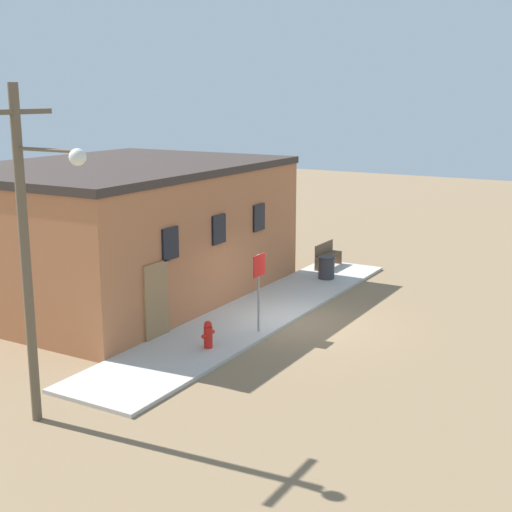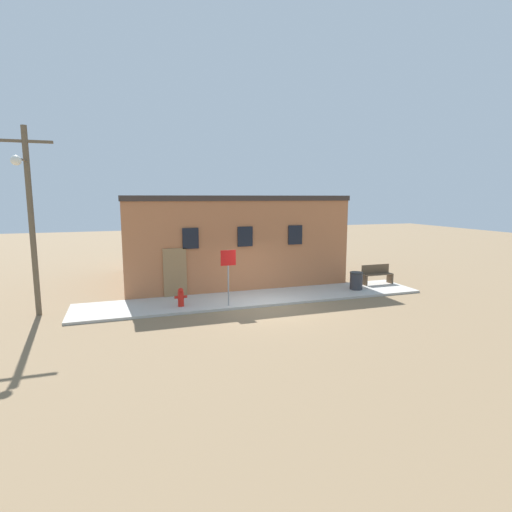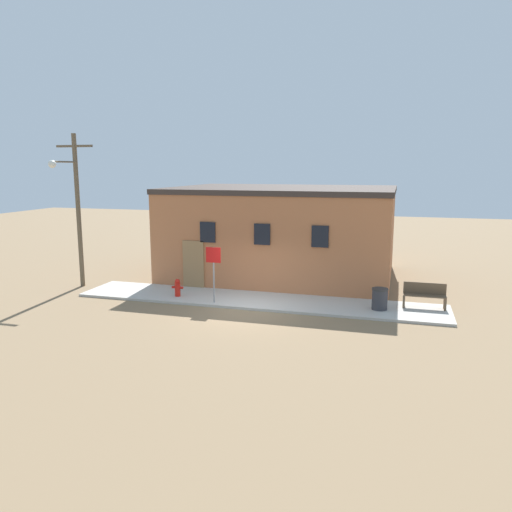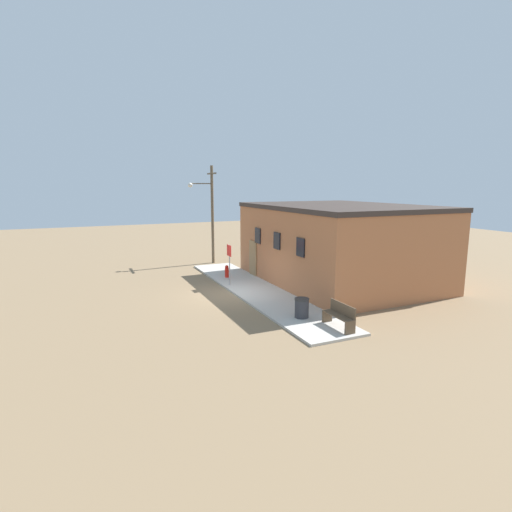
{
  "view_description": "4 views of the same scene",
  "coord_description": "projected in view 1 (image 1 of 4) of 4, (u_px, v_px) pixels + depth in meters",
  "views": [
    {
      "loc": [
        -18.13,
        -9.18,
        6.66
      ],
      "look_at": [
        -0.04,
        1.3,
        1.89
      ],
      "focal_mm": 50.0,
      "sensor_mm": 36.0,
      "label": 1
    },
    {
      "loc": [
        -5.39,
        -14.6,
        4.39
      ],
      "look_at": [
        -0.04,
        1.3,
        1.89
      ],
      "focal_mm": 28.0,
      "sensor_mm": 36.0,
      "label": 2
    },
    {
      "loc": [
        5.43,
        -17.64,
        5.41
      ],
      "look_at": [
        -0.04,
        1.3,
        1.89
      ],
      "focal_mm": 35.0,
      "sensor_mm": 36.0,
      "label": 3
    },
    {
      "loc": [
        18.59,
        -7.04,
        5.51
      ],
      "look_at": [
        -0.04,
        1.3,
        1.89
      ],
      "focal_mm": 28.0,
      "sensor_mm": 36.0,
      "label": 4
    }
  ],
  "objects": [
    {
      "name": "sidewalk",
      "position": [
        257.0,
        314.0,
        21.88
      ],
      "size": [
        15.01,
        2.59,
        0.1
      ],
      "color": "#BCB7AD",
      "rests_on": "ground"
    },
    {
      "name": "fire_hydrant",
      "position": [
        208.0,
        334.0,
        18.77
      ],
      "size": [
        0.49,
        0.23,
        0.74
      ],
      "color": "red",
      "rests_on": "sidewalk"
    },
    {
      "name": "bench",
      "position": [
        327.0,
        255.0,
        27.54
      ],
      "size": [
        1.57,
        0.44,
        0.95
      ],
      "color": "brown",
      "rests_on": "sidewalk"
    },
    {
      "name": "utility_pole",
      "position": [
        30.0,
        240.0,
        13.99
      ],
      "size": [
        1.8,
        1.81,
        6.87
      ],
      "color": "brown",
      "rests_on": "ground"
    },
    {
      "name": "ground_plane",
      "position": [
        294.0,
        322.0,
        21.26
      ],
      "size": [
        80.0,
        80.0,
        0.0
      ],
      "primitive_type": "plane",
      "color": "#846B4C"
    },
    {
      "name": "brick_building",
      "position": [
        120.0,
        230.0,
        23.83
      ],
      "size": [
        10.68,
        7.96,
        4.44
      ],
      "color": "#B26B42",
      "rests_on": "ground"
    },
    {
      "name": "trash_bin",
      "position": [
        326.0,
        267.0,
        25.82
      ],
      "size": [
        0.61,
        0.61,
        0.82
      ],
      "color": "#333338",
      "rests_on": "sidewalk"
    },
    {
      "name": "stop_sign",
      "position": [
        259.0,
        279.0,
        19.8
      ],
      "size": [
        0.61,
        0.06,
        2.23
      ],
      "color": "gray",
      "rests_on": "sidewalk"
    }
  ]
}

